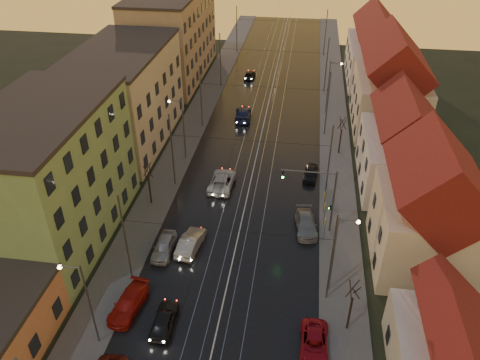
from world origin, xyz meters
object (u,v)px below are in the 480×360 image
at_px(street_lamp_0, 84,298).
at_px(driving_car_2, 222,181).
at_px(parked_right_2, 311,173).
at_px(street_lamp_2, 181,123).
at_px(traffic_light_mast, 324,193).
at_px(parked_left_2, 128,303).
at_px(parked_right_0, 314,344).
at_px(driving_car_0, 164,320).
at_px(parked_right_1, 306,224).
at_px(driving_car_4, 250,75).
at_px(street_lamp_3, 331,82).
at_px(driving_car_3, 243,114).
at_px(parked_left_3, 164,246).
at_px(street_lamp_1, 338,248).
at_px(driving_car_1, 191,242).

relative_size(street_lamp_0, driving_car_2, 1.44).
bearing_deg(parked_right_2, street_lamp_2, 177.16).
xyz_separation_m(traffic_light_mast, driving_car_2, (-11.12, 6.41, -3.83)).
relative_size(parked_left_2, parked_right_0, 1.07).
bearing_deg(parked_right_0, driving_car_0, 177.58).
bearing_deg(parked_right_2, driving_car_0, -109.92).
xyz_separation_m(street_lamp_0, parked_right_1, (15.70, 16.01, -4.17)).
bearing_deg(street_lamp_2, driving_car_4, 80.28).
bearing_deg(driving_car_4, street_lamp_3, 142.05).
bearing_deg(parked_right_0, driving_car_2, 117.47).
bearing_deg(driving_car_3, parked_right_1, 107.63).
xyz_separation_m(street_lamp_3, parked_left_3, (-15.74, -33.36, -4.14)).
bearing_deg(street_lamp_1, driving_car_1, 165.24).
xyz_separation_m(parked_left_3, parked_right_2, (13.53, 15.02, -0.09)).
relative_size(street_lamp_0, parked_left_3, 1.84).
height_order(street_lamp_1, parked_right_2, street_lamp_1).
xyz_separation_m(street_lamp_1, parked_left_2, (-16.70, -4.57, -4.18)).
relative_size(street_lamp_0, driving_car_4, 2.06).
xyz_separation_m(driving_car_3, parked_right_1, (9.78, -24.27, -0.07)).
bearing_deg(parked_right_2, driving_car_3, 130.03).
relative_size(driving_car_0, driving_car_4, 1.07).
relative_size(street_lamp_3, driving_car_2, 1.44).
bearing_deg(driving_car_0, street_lamp_2, -80.21).
height_order(parked_left_2, parked_right_0, parked_left_2).
xyz_separation_m(driving_car_2, parked_right_0, (10.73, -20.68, -0.14)).
bearing_deg(driving_car_3, traffic_light_mast, 110.40).
height_order(street_lamp_0, driving_car_3, street_lamp_0).
bearing_deg(street_lamp_2, parked_right_0, -57.55).
height_order(driving_car_2, parked_left_2, driving_car_2).
distance_m(street_lamp_3, parked_right_0, 42.51).
bearing_deg(driving_car_0, driving_car_1, -90.85).
height_order(street_lamp_3, parked_left_2, street_lamp_3).
bearing_deg(street_lamp_1, driving_car_2, 130.33).
bearing_deg(parked_right_1, parked_left_3, -165.57).
distance_m(parked_left_2, parked_right_1, 18.97).
bearing_deg(parked_right_1, driving_car_1, -165.09).
distance_m(driving_car_4, parked_right_1, 41.76).
bearing_deg(parked_right_1, parked_left_2, -146.10).
bearing_deg(traffic_light_mast, driving_car_1, -159.86).
bearing_deg(parked_right_1, driving_car_0, -135.80).
height_order(street_lamp_0, driving_car_0, street_lamp_0).
distance_m(street_lamp_1, parked_right_0, 7.73).
distance_m(street_lamp_0, parked_right_0, 17.32).
bearing_deg(street_lamp_2, driving_car_3, 64.27).
distance_m(street_lamp_0, driving_car_4, 56.70).
distance_m(driving_car_1, driving_car_3, 28.79).
bearing_deg(street_lamp_1, street_lamp_2, 132.32).
bearing_deg(traffic_light_mast, driving_car_4, 106.88).
relative_size(driving_car_0, driving_car_2, 0.75).
relative_size(street_lamp_3, driving_car_1, 1.69).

